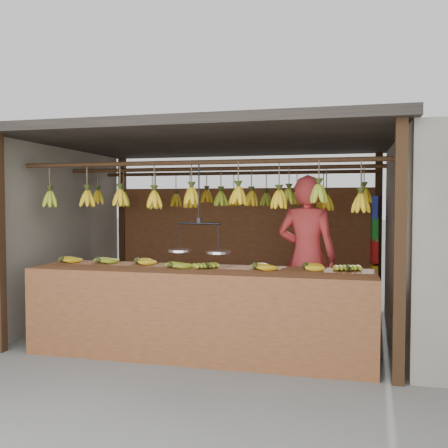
# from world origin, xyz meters

# --- Properties ---
(ground) EXTENTS (80.00, 80.00, 0.00)m
(ground) POSITION_xyz_m (0.00, 0.00, 0.00)
(ground) COLOR #5B5B57
(stall) EXTENTS (4.30, 3.30, 2.40)m
(stall) POSITION_xyz_m (0.00, 0.33, 1.97)
(stall) COLOR black
(stall) RESTS_ON ground
(counter) EXTENTS (3.56, 0.80, 0.96)m
(counter) POSITION_xyz_m (0.08, -1.23, 0.71)
(counter) COLOR brown
(counter) RESTS_ON ground
(hanging_bananas) EXTENTS (3.65, 2.23, 0.38)m
(hanging_bananas) POSITION_xyz_m (0.01, -0.00, 1.62)
(hanging_bananas) COLOR #92A523
(hanging_bananas) RESTS_ON ground
(balance_scale) EXTENTS (0.70, 0.33, 0.95)m
(balance_scale) POSITION_xyz_m (0.05, -1.00, 1.12)
(balance_scale) COLOR black
(balance_scale) RESTS_ON ground
(vendor) EXTENTS (0.76, 0.56, 1.89)m
(vendor) POSITION_xyz_m (1.11, -0.18, 0.95)
(vendor) COLOR #BF3333
(vendor) RESTS_ON ground
(bag_bundles) EXTENTS (0.08, 0.26, 1.33)m
(bag_bundles) POSITION_xyz_m (1.94, 1.35, 1.03)
(bag_bundles) COLOR #1426BF
(bag_bundles) RESTS_ON ground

